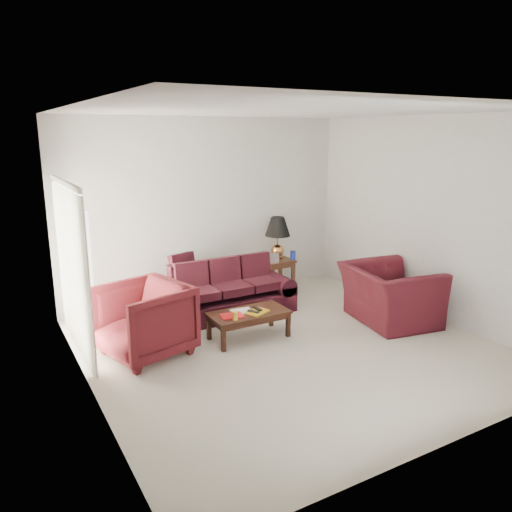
% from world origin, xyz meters
% --- Properties ---
extents(floor, '(5.00, 5.00, 0.00)m').
position_xyz_m(floor, '(0.00, 0.00, 0.00)').
color(floor, beige).
rests_on(floor, ground).
extents(blinds, '(0.10, 2.00, 2.16)m').
position_xyz_m(blinds, '(-2.42, 1.30, 1.08)').
color(blinds, silver).
rests_on(blinds, ground).
extents(sofa, '(2.05, 1.03, 0.81)m').
position_xyz_m(sofa, '(-0.12, 1.46, 0.41)').
color(sofa, black).
rests_on(sofa, ground).
extents(throw_pillow, '(0.48, 0.33, 0.45)m').
position_xyz_m(throw_pillow, '(-0.62, 2.11, 0.68)').
color(throw_pillow, black).
rests_on(throw_pillow, sofa).
extents(end_table, '(0.54, 0.54, 0.57)m').
position_xyz_m(end_table, '(1.16, 2.15, 0.28)').
color(end_table, '#483319').
rests_on(end_table, ground).
extents(table_lamp, '(0.52, 0.52, 0.75)m').
position_xyz_m(table_lamp, '(1.20, 2.19, 0.94)').
color(table_lamp, '#C07B3C').
rests_on(table_lamp, end_table).
extents(clock, '(0.16, 0.11, 0.15)m').
position_xyz_m(clock, '(1.03, 2.02, 0.65)').
color(clock, '#AFAFB3').
rests_on(clock, end_table).
extents(blue_canister, '(0.10, 0.10, 0.15)m').
position_xyz_m(blue_canister, '(1.40, 2.00, 0.64)').
color(blue_canister, '#1A2BA9').
rests_on(blue_canister, end_table).
extents(picture_frame, '(0.12, 0.14, 0.05)m').
position_xyz_m(picture_frame, '(0.98, 2.33, 0.64)').
color(picture_frame, silver).
rests_on(picture_frame, end_table).
extents(floor_lamp, '(0.35, 0.35, 1.69)m').
position_xyz_m(floor_lamp, '(-2.13, 2.07, 0.85)').
color(floor_lamp, silver).
rests_on(floor_lamp, ground).
extents(armchair_left, '(1.24, 1.22, 0.93)m').
position_xyz_m(armchair_left, '(-1.70, 0.69, 0.46)').
color(armchair_left, '#481015').
rests_on(armchair_left, ground).
extents(armchair_right, '(1.33, 1.46, 0.84)m').
position_xyz_m(armchair_right, '(1.81, 0.02, 0.42)').
color(armchair_right, '#400E16').
rests_on(armchair_right, ground).
extents(coffee_table, '(1.12, 0.63, 0.38)m').
position_xyz_m(coffee_table, '(-0.31, 0.51, 0.19)').
color(coffee_table, black).
rests_on(coffee_table, ground).
extents(magazine_red, '(0.33, 0.27, 0.02)m').
position_xyz_m(magazine_red, '(-0.59, 0.47, 0.39)').
color(magazine_red, '#B01112').
rests_on(magazine_red, coffee_table).
extents(magazine_white, '(0.31, 0.24, 0.02)m').
position_xyz_m(magazine_white, '(-0.39, 0.56, 0.39)').
color(magazine_white, white).
rests_on(magazine_white, coffee_table).
extents(magazine_orange, '(0.36, 0.32, 0.02)m').
position_xyz_m(magazine_orange, '(-0.22, 0.44, 0.39)').
color(magazine_orange, gold).
rests_on(magazine_orange, coffee_table).
extents(remote_a, '(0.12, 0.17, 0.02)m').
position_xyz_m(remote_a, '(-0.28, 0.43, 0.41)').
color(remote_a, black).
rests_on(remote_a, coffee_table).
extents(remote_b, '(0.06, 0.18, 0.02)m').
position_xyz_m(remote_b, '(-0.18, 0.49, 0.41)').
color(remote_b, black).
rests_on(remote_b, coffee_table).
extents(yellow_glass, '(0.08, 0.08, 0.11)m').
position_xyz_m(yellow_glass, '(-0.60, 0.34, 0.44)').
color(yellow_glass, gold).
rests_on(yellow_glass, coffee_table).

